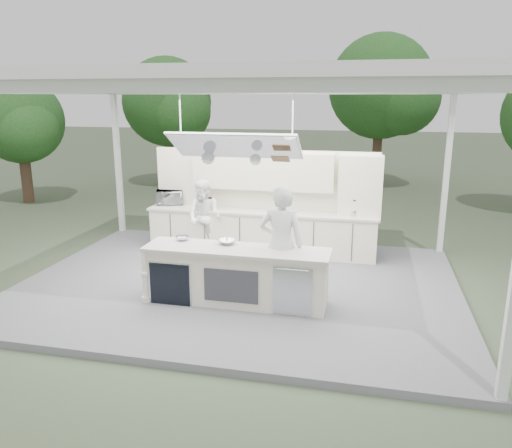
% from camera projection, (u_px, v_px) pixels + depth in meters
% --- Properties ---
extents(ground, '(90.00, 90.00, 0.00)m').
position_uv_depth(ground, '(239.00, 288.00, 9.38)').
color(ground, '#3E4A33').
rests_on(ground, ground).
extents(stage_deck, '(8.00, 6.00, 0.12)m').
position_uv_depth(stage_deck, '(239.00, 285.00, 9.37)').
color(stage_deck, slate).
rests_on(stage_deck, ground).
extents(tent, '(8.20, 6.20, 3.86)m').
position_uv_depth(tent, '(237.00, 83.00, 8.45)').
color(tent, white).
rests_on(tent, ground).
extents(demo_island, '(3.10, 0.79, 0.95)m').
position_uv_depth(demo_island, '(235.00, 275.00, 8.34)').
color(demo_island, '#EBE4C7').
rests_on(demo_island, stage_deck).
extents(back_counter, '(5.08, 0.72, 0.95)m').
position_uv_depth(back_counter, '(261.00, 231.00, 11.03)').
color(back_counter, '#EBE4C7').
rests_on(back_counter, stage_deck).
extents(back_wall_unit, '(5.05, 0.48, 2.25)m').
position_uv_depth(back_wall_unit, '(283.00, 187.00, 10.89)').
color(back_wall_unit, '#EBE4C7').
rests_on(back_wall_unit, stage_deck).
extents(tree_cluster, '(19.55, 9.40, 5.85)m').
position_uv_depth(tree_cluster, '(304.00, 102.00, 17.82)').
color(tree_cluster, '#462E23').
rests_on(tree_cluster, ground).
extents(head_chef, '(0.77, 0.53, 2.01)m').
position_uv_depth(head_chef, '(281.00, 245.00, 8.24)').
color(head_chef, silver).
rests_on(head_chef, stage_deck).
extents(sous_chef, '(0.92, 0.79, 1.64)m').
position_uv_depth(sous_chef, '(204.00, 217.00, 10.87)').
color(sous_chef, white).
rests_on(sous_chef, stage_deck).
extents(toaster_oven, '(0.70, 0.58, 0.33)m').
position_uv_depth(toaster_oven, '(170.00, 197.00, 11.52)').
color(toaster_oven, silver).
rests_on(toaster_oven, back_counter).
extents(bowl_large, '(0.40, 0.40, 0.07)m').
position_uv_depth(bowl_large, '(227.00, 242.00, 8.46)').
color(bowl_large, silver).
rests_on(bowl_large, demo_island).
extents(bowl_small, '(0.27, 0.27, 0.07)m').
position_uv_depth(bowl_small, '(182.00, 238.00, 8.68)').
color(bowl_small, '#B9BCC1').
rests_on(bowl_small, demo_island).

